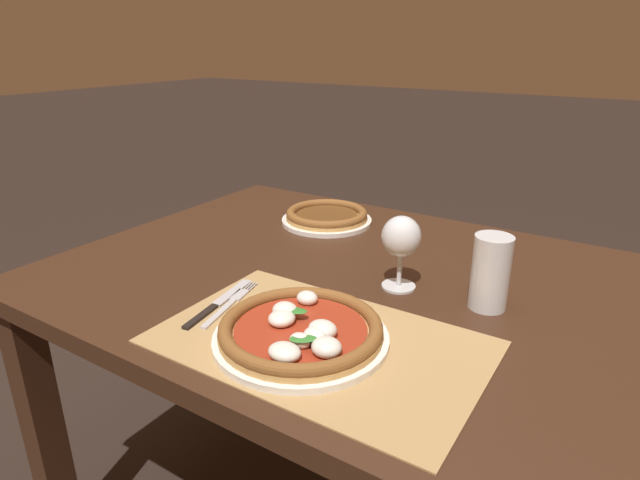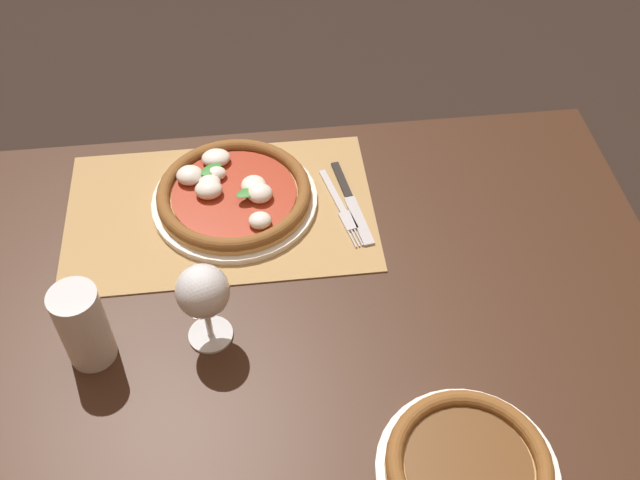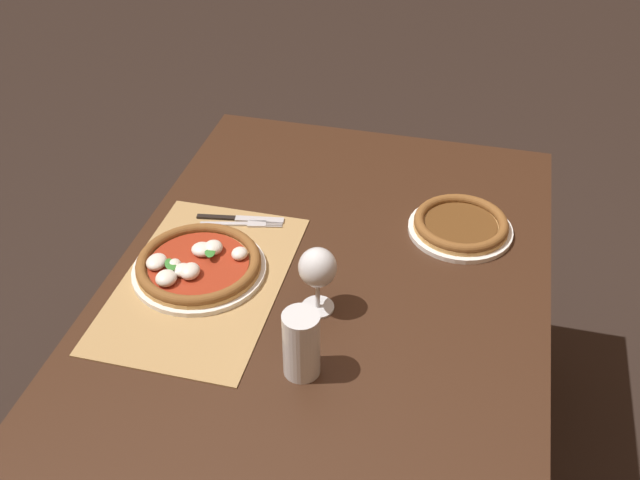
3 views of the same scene
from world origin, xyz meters
TOP-DOWN VIEW (x-y plane):
  - dining_table at (0.00, 0.00)m, footprint 1.40×0.96m
  - paper_placemat at (0.04, -0.27)m, footprint 0.55×0.35m
  - pizza_near at (0.02, -0.29)m, footprint 0.30×0.30m
  - pizza_far at (-0.28, 0.27)m, footprint 0.25×0.25m
  - wine_glass at (0.06, -0.00)m, footprint 0.08×0.08m
  - pint_glass at (0.24, 0.01)m, footprint 0.07×0.07m
  - fork at (-0.18, -0.25)m, footprint 0.06×0.20m
  - knife at (-0.20, -0.26)m, footprint 0.05×0.22m

SIDE VIEW (x-z plane):
  - dining_table at x=0.00m, z-range 0.28..1.02m
  - paper_placemat at x=0.04m, z-range 0.74..0.74m
  - fork at x=-0.18m, z-range 0.74..0.75m
  - knife at x=-0.20m, z-range 0.74..0.75m
  - pizza_far at x=-0.28m, z-range 0.74..0.78m
  - pizza_near at x=0.02m, z-range 0.74..0.79m
  - pint_glass at x=0.24m, z-range 0.74..0.88m
  - wine_glass at x=0.06m, z-range 0.77..0.92m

